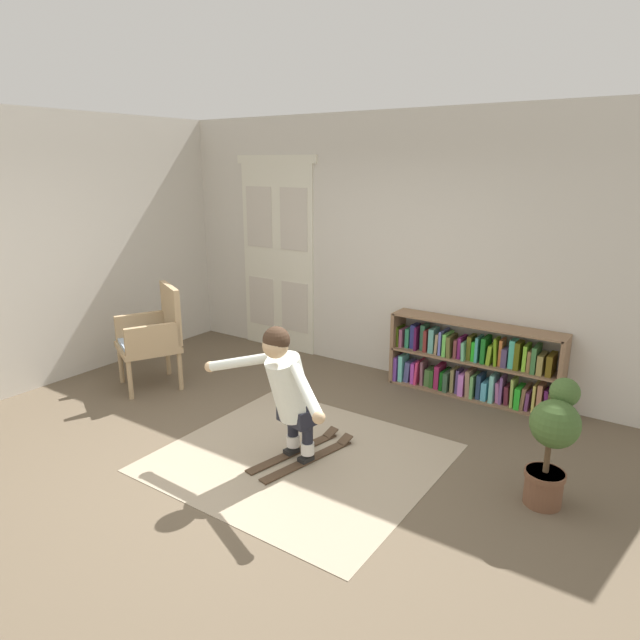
# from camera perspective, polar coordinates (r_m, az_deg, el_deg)

# --- Properties ---
(ground_plane) EXTENTS (7.20, 7.20, 0.00)m
(ground_plane) POSITION_cam_1_polar(r_m,az_deg,el_deg) (4.69, -7.65, -14.56)
(ground_plane) COLOR brown
(back_wall) EXTENTS (6.00, 0.10, 2.90)m
(back_wall) POSITION_cam_1_polar(r_m,az_deg,el_deg) (6.28, 7.99, 7.30)
(back_wall) COLOR beige
(back_wall) RESTS_ON ground
(side_wall_left) EXTENTS (0.10, 6.00, 2.90)m
(side_wall_left) POSITION_cam_1_polar(r_m,az_deg,el_deg) (6.74, -25.21, 6.53)
(side_wall_left) COLOR beige
(side_wall_left) RESTS_ON ground
(double_door) EXTENTS (1.22, 0.05, 2.45)m
(double_door) POSITION_cam_1_polar(r_m,az_deg,el_deg) (7.16, -4.34, 6.65)
(double_door) COLOR beige
(double_door) RESTS_ON ground
(rug) EXTENTS (2.15, 1.98, 0.01)m
(rug) POSITION_cam_1_polar(r_m,az_deg,el_deg) (4.77, -2.02, -13.85)
(rug) COLOR tan
(rug) RESTS_ON ground
(bookshelf) EXTENTS (1.77, 0.30, 0.80)m
(bookshelf) POSITION_cam_1_polar(r_m,az_deg,el_deg) (5.99, 15.21, -4.41)
(bookshelf) COLOR #846448
(bookshelf) RESTS_ON ground
(wicker_chair) EXTENTS (0.81, 0.81, 1.10)m
(wicker_chair) POSITION_cam_1_polar(r_m,az_deg,el_deg) (6.26, -16.56, -1.40)
(wicker_chair) COLOR tan
(wicker_chair) RESTS_ON ground
(potted_plant) EXTENTS (0.36, 0.41, 0.94)m
(potted_plant) POSITION_cam_1_polar(r_m,az_deg,el_deg) (4.25, 22.58, -11.05)
(potted_plant) COLOR brown
(potted_plant) RESTS_ON ground
(skis_pair) EXTENTS (0.47, 1.00, 0.07)m
(skis_pair) POSITION_cam_1_polar(r_m,az_deg,el_deg) (4.78, -1.71, -13.52)
(skis_pair) COLOR #473423
(skis_pair) RESTS_ON rug
(person_skier) EXTENTS (1.39, 0.72, 1.11)m
(person_skier) POSITION_cam_1_polar(r_m,az_deg,el_deg) (4.39, -3.41, -6.72)
(person_skier) COLOR white
(person_skier) RESTS_ON skis_pair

